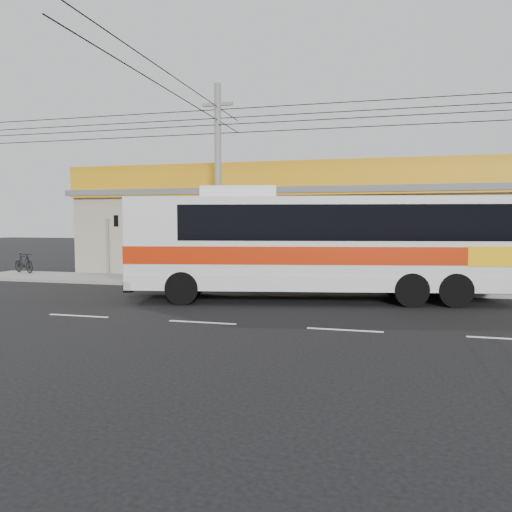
{
  "coord_description": "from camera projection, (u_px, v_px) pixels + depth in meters",
  "views": [
    {
      "loc": [
        4.96,
        -15.68,
        2.88
      ],
      "look_at": [
        0.42,
        2.0,
        1.6
      ],
      "focal_mm": 35.0,
      "sensor_mm": 36.0,
      "label": 1
    }
  ],
  "objects": [
    {
      "name": "motorbike_dark",
      "position": [
        24.0,
        263.0,
        26.38
      ],
      "size": [
        1.83,
        1.13,
        1.07
      ],
      "primitive_type": "imported",
      "rotation": [
        0.0,
        0.0,
        1.19
      ],
      "color": "black",
      "rests_on": "sidewalk"
    },
    {
      "name": "utility_pole",
      "position": [
        218.0,
        120.0,
        20.73
      ],
      "size": [
        34.0,
        14.0,
        8.58
      ],
      "color": "slate",
      "rests_on": "ground"
    },
    {
      "name": "ground",
      "position": [
        229.0,
        308.0,
        16.58
      ],
      "size": [
        120.0,
        120.0,
        0.0
      ],
      "primitive_type": "plane",
      "color": "black",
      "rests_on": "ground"
    },
    {
      "name": "motorbike_red",
      "position": [
        188.0,
        270.0,
        23.23
      ],
      "size": [
        1.84,
        0.97,
        0.92
      ],
      "primitive_type": "imported",
      "rotation": [
        0.0,
        0.0,
        1.79
      ],
      "color": "maroon",
      "rests_on": "sidewalk"
    },
    {
      "name": "coach_bus",
      "position": [
        322.0,
        240.0,
        18.0
      ],
      "size": [
        13.65,
        5.33,
        4.12
      ],
      "rotation": [
        0.0,
        0.0,
        0.19
      ],
      "color": "silver",
      "rests_on": "ground"
    },
    {
      "name": "sidewalk",
      "position": [
        269.0,
        284.0,
        22.37
      ],
      "size": [
        30.0,
        3.2,
        0.15
      ],
      "primitive_type": "cube",
      "color": "slate",
      "rests_on": "ground"
    },
    {
      "name": "lane_markings",
      "position": [
        202.0,
        323.0,
        14.16
      ],
      "size": [
        50.0,
        0.12,
        0.01
      ],
      "primitive_type": null,
      "color": "silver",
      "rests_on": "ground"
    },
    {
      "name": "storefront_building",
      "position": [
        291.0,
        232.0,
        27.57
      ],
      "size": [
        22.6,
        9.2,
        5.7
      ],
      "color": "gray",
      "rests_on": "ground"
    }
  ]
}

